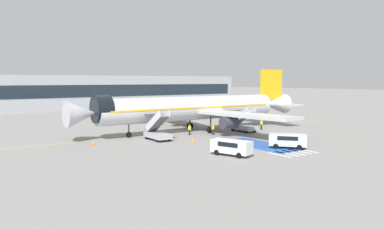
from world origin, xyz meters
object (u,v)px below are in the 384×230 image
Objects in this scene: ground_crew_3 at (212,127)px; traffic_cone_0 at (93,143)px; boarding_stairs_aft at (243,125)px; ground_crew_1 at (213,128)px; fuel_tanker at (170,110)px; service_van_0 at (288,139)px; terminal_building at (106,92)px; traffic_cone_1 at (193,141)px; ground_crew_2 at (261,124)px; service_van_1 at (231,146)px; ground_crew_0 at (189,129)px; boarding_stairs_forward at (158,133)px; airliner at (195,108)px.

ground_crew_3 reaches higher than traffic_cone_0.
boarding_stairs_aft reaches higher than ground_crew_1.
fuel_tanker is at bearing 88.22° from boarding_stairs_aft.
service_van_0 is at bearing -110.75° from boarding_stairs_aft.
fuel_tanker is at bearing -91.85° from terminal_building.
ground_crew_2 is at bearing 13.69° from traffic_cone_1.
service_van_1 is 17.70m from ground_crew_3.
ground_crew_0 is 0.89× the size of ground_crew_2.
fuel_tanker is 4.74× the size of ground_crew_2.
ground_crew_2 is (4.20, -0.13, 0.03)m from boarding_stairs_aft.
ground_crew_1 reaches higher than traffic_cone_1.
traffic_cone_0 is (-19.64, 16.18, -0.80)m from service_van_0.
terminal_building is (-1.46, 65.68, 3.97)m from ground_crew_2.
ground_crew_1 is 1.05× the size of ground_crew_3.
traffic_cone_1 is at bearing 63.26° from service_van_1.
fuel_tanker is at bearing -102.09° from ground_crew_0.
boarding_stairs_aft is 6.81m from ground_crew_1.
boarding_stairs_forward is at bearing 76.74° from service_van_1.
terminal_building reaches higher than ground_crew_0.
traffic_cone_1 is (-13.68, -4.49, -0.73)m from boarding_stairs_aft.
traffic_cone_0 is at bearing 174.61° from boarding_stairs_forward.
traffic_cone_1 is (11.94, -6.01, 0.01)m from traffic_cone_0.
ground_crew_1 reaches higher than service_van_1.
traffic_cone_0 is 0.98× the size of traffic_cone_1.
boarding_stairs_forward is 6.91m from ground_crew_0.
ground_crew_0 is (5.39, 16.16, -0.17)m from service_van_1.
ground_crew_2 is 65.82m from terminal_building.
ground_crew_3 is 9.51m from traffic_cone_1.
ground_crew_3 is (-5.93, 0.98, 0.00)m from boarding_stairs_aft.
airliner is 23.07× the size of ground_crew_1.
traffic_cone_1 is at bearing 143.94° from airliner.
boarding_stairs_aft is 1.09× the size of service_van_0.
ground_crew_3 is at bearing 178.05° from ground_crew_0.
airliner is 8.94× the size of service_van_0.
fuel_tanker reaches higher than ground_crew_2.
boarding_stairs_aft is 9.12× the size of traffic_cone_0.
fuel_tanker is at bearing -98.05° from ground_crew_1.
fuel_tanker reaches higher than ground_crew_3.
boarding_stairs_aft is at bearing -3.39° from traffic_cone_0.
traffic_cone_1 reaches higher than traffic_cone_0.
traffic_cone_1 is at bearing 40.60° from ground_crew_1.
traffic_cone_1 is (-7.69, 10.17, -0.79)m from service_van_0.
ground_crew_3 is at bearing 35.23° from traffic_cone_1.
service_van_0 is at bearing -96.20° from terminal_building.
fuel_tanker is 4.59× the size of ground_crew_1.
fuel_tanker reaches higher than service_van_1.
service_van_1 is at bearing 157.33° from airliner.
ground_crew_0 is 2.80× the size of traffic_cone_0.
service_van_1 is 23.85m from ground_crew_2.
boarding_stairs_forward is 5.67m from traffic_cone_1.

